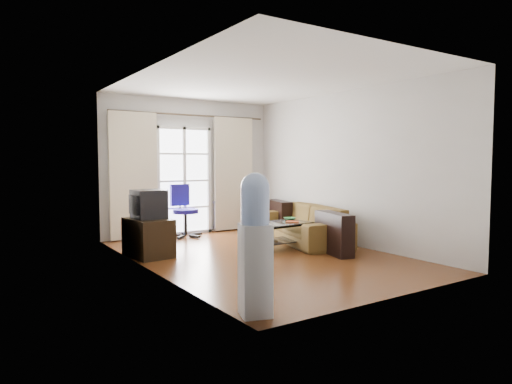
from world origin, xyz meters
TOP-DOWN VIEW (x-y plane):
  - floor at (0.00, 0.00)m, footprint 5.20×5.20m
  - ceiling at (0.00, 0.00)m, footprint 5.20×5.20m
  - wall_back at (0.00, 2.60)m, footprint 3.60×0.02m
  - wall_front at (0.00, -2.60)m, footprint 3.60×0.02m
  - wall_left at (-1.80, 0.00)m, footprint 0.02×5.20m
  - wall_right at (1.80, 0.00)m, footprint 0.02×5.20m
  - french_door at (-0.15, 2.54)m, footprint 1.16×0.06m
  - curtain_rod at (0.00, 2.50)m, footprint 3.30×0.04m
  - curtain_left at (-1.20, 2.48)m, footprint 0.90×0.07m
  - curtain_right at (0.95, 2.48)m, footprint 0.90×0.07m
  - radiator at (0.80, 2.50)m, footprint 0.64×0.12m
  - sofa at (1.31, 0.60)m, footprint 2.69×1.94m
  - coffee_table at (0.54, 0.31)m, footprint 1.12×0.69m
  - bowl at (0.90, 0.46)m, footprint 0.24×0.24m
  - book at (0.70, 0.16)m, footprint 0.36×0.36m
  - remote at (0.82, 0.40)m, footprint 0.17×0.07m
  - tv_stand at (-1.50, 0.92)m, footprint 0.61×0.85m
  - crt_tv at (-1.50, 0.94)m, footprint 0.50×0.49m
  - task_chair at (-0.27, 2.28)m, footprint 0.74×0.74m
  - water_cooler at (-1.60, -2.25)m, footprint 0.35×0.35m

SIDE VIEW (x-z plane):
  - floor at x=0.00m, z-range 0.00..0.00m
  - coffee_table at x=0.54m, z-range 0.06..0.50m
  - tv_stand at x=-1.50m, z-range 0.00..0.59m
  - task_chair at x=-0.27m, z-range -0.21..0.81m
  - radiator at x=0.80m, z-range 0.01..0.65m
  - sofa at x=1.31m, z-range 0.00..0.66m
  - remote at x=0.82m, z-range 0.44..0.46m
  - book at x=0.70m, z-range 0.44..0.46m
  - bowl at x=0.90m, z-range 0.44..0.49m
  - water_cooler at x=-1.60m, z-range 0.03..1.40m
  - crt_tv at x=-1.50m, z-range 0.59..1.03m
  - french_door at x=-0.15m, z-range 0.00..2.15m
  - curtain_left at x=-1.20m, z-range 0.02..2.38m
  - curtain_right at x=0.95m, z-range 0.02..2.38m
  - wall_back at x=0.00m, z-range 0.00..2.70m
  - wall_front at x=0.00m, z-range 0.00..2.70m
  - wall_left at x=-1.80m, z-range 0.00..2.70m
  - wall_right at x=1.80m, z-range 0.00..2.70m
  - curtain_rod at x=0.00m, z-range 2.36..2.40m
  - ceiling at x=0.00m, z-range 2.70..2.70m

